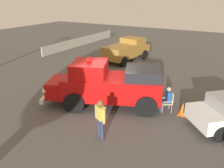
% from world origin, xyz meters
% --- Properties ---
extents(ground_plane, '(60.00, 60.00, 0.00)m').
position_xyz_m(ground_plane, '(0.00, 0.00, 0.00)').
color(ground_plane, '#514F4C').
extents(vintage_fire_truck, '(4.42, 6.32, 2.59)m').
position_xyz_m(vintage_fire_truck, '(0.29, 0.10, 1.20)').
color(vintage_fire_truck, black).
rests_on(vintage_fire_truck, ground).
extents(parked_pickup, '(5.03, 2.65, 1.90)m').
position_xyz_m(parked_pickup, '(8.69, 3.22, 0.99)').
color(parked_pickup, black).
rests_on(parked_pickup, ground).
extents(lawn_chair_near_truck, '(0.67, 0.68, 1.02)m').
position_xyz_m(lawn_chair_near_truck, '(1.22, -2.89, 0.59)').
color(lawn_chair_near_truck, '#B7BABF').
rests_on(lawn_chair_near_truck, ground).
extents(spectator_seated, '(0.60, 0.65, 1.29)m').
position_xyz_m(spectator_seated, '(1.15, -2.78, 0.70)').
color(spectator_seated, '#383842').
rests_on(spectator_seated, ground).
extents(spectator_standing, '(0.42, 0.62, 1.68)m').
position_xyz_m(spectator_standing, '(-2.46, -1.24, 0.96)').
color(spectator_standing, '#2D334C').
rests_on(spectator_standing, ground).
extents(traffic_cone, '(0.40, 0.40, 0.64)m').
position_xyz_m(traffic_cone, '(1.17, -3.60, 0.31)').
color(traffic_cone, orange).
rests_on(traffic_cone, ground).
extents(background_fence, '(12.46, 0.12, 0.90)m').
position_xyz_m(background_fence, '(12.11, 10.64, 0.45)').
color(background_fence, '#A8A393').
rests_on(background_fence, ground).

